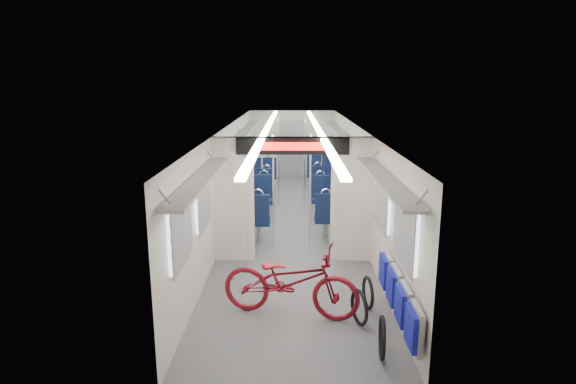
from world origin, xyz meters
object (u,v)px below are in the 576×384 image
Objects in this scene: bicycle at (290,281)px; stanchion_far_left at (279,163)px; bike_hoop_c at (368,294)px; stanchion_near_left at (274,195)px; flip_bench at (398,296)px; stanchion_near_right at (310,195)px; bike_hoop_b at (359,309)px; seat_bay_far_left at (260,177)px; stanchion_far_right at (304,164)px; seat_bay_near_right at (333,203)px; seat_bay_near_left at (251,204)px; bike_hoop_a at (382,340)px; seat_bay_far_right at (324,175)px.

stanchion_far_left reaches higher than bicycle.
stanchion_near_left is at bearing 121.24° from bike_hoop_c.
flip_bench is 3.44m from stanchion_near_right.
bike_hoop_b is 6.76m from stanchion_far_left.
seat_bay_far_left is (-1.85, 7.68, 0.30)m from bike_hoop_b.
stanchion_near_right is 1.00× the size of stanchion_far_right.
seat_bay_near_left is at bearing -175.50° from seat_bay_near_right.
stanchion_near_right reaches higher than seat_bay_far_left.
stanchion_near_right is at bearing 101.21° from bike_hoop_a.
seat_bay_far_right is at bearing 92.89° from flip_bench.
seat_bay_far_left is (-2.01, 8.50, 0.29)m from bike_hoop_a.
bike_hoop_b is at bearing -111.88° from bike_hoop_c.
bike_hoop_c is at bearing -87.68° from seat_bay_near_right.
bike_hoop_c is at bearing -88.70° from seat_bay_far_right.
seat_bay_near_left is 1.80m from stanchion_near_left.
stanchion_far_left is (-1.47, 6.09, 0.93)m from bike_hoop_c.
bicycle is 0.93× the size of seat_bay_far_right.
stanchion_far_left is (-1.71, 6.91, 0.57)m from flip_bench.
stanchion_near_right is (0.36, 2.63, 0.63)m from bicycle.
stanchion_near_right is (-0.60, -5.05, 0.60)m from seat_bay_far_right.
flip_bench is at bearing -81.32° from stanchion_far_right.
flip_bench is at bearing 60.04° from bike_hoop_a.
stanchion_far_right is at bearing 98.68° from flip_bench.
stanchion_near_right and stanchion_far_right have the same top height.
seat_bay_near_right is 2.26m from stanchion_near_left.
flip_bench is at bearing -76.06° from stanchion_far_left.
seat_bay_far_left is (-1.87, 3.04, -0.01)m from seat_bay_near_right.
seat_bay_far_right is (-0.17, 7.48, 0.33)m from bike_hoop_c.
stanchion_far_right is (-0.61, -1.52, 0.60)m from seat_bay_far_right.
stanchion_near_right is (-0.60, -1.74, 0.60)m from seat_bay_near_right.
seat_bay_far_right is at bearing 6.21° from bicycle.
bicycle is 4.48m from seat_bay_near_right.
seat_bay_far_left reaches higher than bicycle.
bike_hoop_b is at bearing 142.90° from flip_bench.
bicycle is at bearing -169.67° from bike_hoop_c.
bicycle is at bearing -97.88° from stanchion_near_right.
bike_hoop_c is 6.08m from stanchion_far_right.
bike_hoop_a is at bearing -79.01° from stanchion_far_left.
seat_bay_far_right reaches higher than bicycle.
seat_bay_near_right is at bearing -56.06° from stanchion_far_left.
bike_hoop_c is 6.34m from stanchion_far_left.
flip_bench is 7.14m from stanchion_far_left.
stanchion_near_left is at bearing -104.37° from seat_bay_far_right.
stanchion_near_left reaches higher than bike_hoop_a.
stanchion_far_left is at bearing 100.96° from bike_hoop_b.
bike_hoop_c is 0.23× the size of seat_bay_far_right.
bike_hoop_b is (0.94, -0.27, -0.29)m from bicycle.
stanchion_near_left is at bearing -90.00° from stanchion_far_left.
bicycle is 6.21m from stanchion_far_right.
stanchion_near_left and stanchion_far_left have the same top height.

